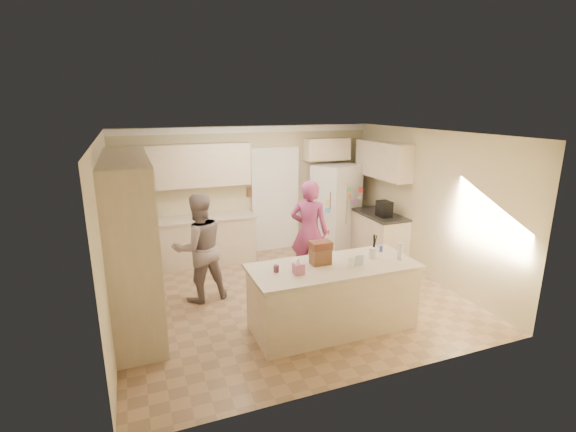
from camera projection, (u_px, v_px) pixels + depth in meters
name	position (u px, v px, depth m)	size (l,w,h in m)	color
floor	(290.00, 297.00, 6.77)	(5.20, 4.60, 0.02)	#9E7E5C
ceiling	(290.00, 133.00, 6.08)	(5.20, 4.60, 0.02)	white
wall_back	(249.00, 191.00, 8.50)	(5.20, 0.02, 2.60)	beige
wall_front	(370.00, 275.00, 4.34)	(5.20, 0.02, 2.60)	beige
wall_left	(107.00, 238.00, 5.52)	(0.02, 4.60, 2.60)	beige
wall_right	(428.00, 205.00, 7.33)	(0.02, 4.60, 2.60)	beige
crown_back	(248.00, 129.00, 8.14)	(5.20, 0.08, 0.12)	white
pantry_bank	(132.00, 240.00, 5.84)	(0.60, 2.60, 2.35)	beige
back_base_cab	(197.00, 242.00, 8.05)	(2.20, 0.60, 0.88)	beige
back_countertop	(196.00, 219.00, 7.92)	(2.24, 0.63, 0.04)	#C0B2A1
back_upper_cab	(192.00, 166.00, 7.78)	(2.20, 0.35, 0.80)	beige
doorway_opening	(275.00, 201.00, 8.73)	(0.90, 0.06, 2.10)	black
doorway_casing	(276.00, 201.00, 8.70)	(1.02, 0.03, 2.22)	white
wall_frame_upper	(250.00, 179.00, 8.41)	(0.15, 0.02, 0.20)	brown
wall_frame_lower	(251.00, 192.00, 8.48)	(0.15, 0.02, 0.20)	brown
refrigerator	(336.00, 207.00, 8.81)	(0.90, 0.70, 1.80)	white
fridge_seam	(344.00, 211.00, 8.49)	(0.01, 0.02, 1.78)	gray
fridge_dispenser	(335.00, 200.00, 8.34)	(0.22, 0.03, 0.35)	black
fridge_handle_l	(342.00, 204.00, 8.42)	(0.02, 0.02, 0.85)	silver
fridge_handle_r	(347.00, 204.00, 8.46)	(0.02, 0.02, 0.85)	silver
over_fridge_cab	(327.00, 149.00, 8.70)	(0.95, 0.35, 0.45)	beige
right_base_cab	(379.00, 237.00, 8.34)	(0.60, 1.20, 0.88)	beige
right_countertop	(380.00, 215.00, 8.22)	(0.63, 1.24, 0.04)	#2D2B28
right_upper_cab	(383.00, 160.00, 8.17)	(0.35, 1.50, 0.70)	beige
coffee_maker	(384.00, 209.00, 7.98)	(0.22, 0.28, 0.30)	black
island_base	(333.00, 298.00, 5.73)	(2.20, 0.90, 0.88)	beige
island_top	(334.00, 267.00, 5.61)	(2.28, 0.96, 0.05)	#C0B2A1
utensil_crock	(374.00, 253.00, 5.85)	(0.13, 0.13, 0.15)	white
tissue_box	(299.00, 268.00, 5.30)	(0.13, 0.13, 0.14)	#CC7298
tissue_plume	(299.00, 260.00, 5.27)	(0.08, 0.08, 0.08)	white
dollhouse_body	(320.00, 256.00, 5.61)	(0.26, 0.18, 0.22)	brown
dollhouse_roof	(321.00, 245.00, 5.57)	(0.28, 0.20, 0.10)	#592D1E
jam_jar	(276.00, 269.00, 5.36)	(0.07, 0.07, 0.09)	#59263F
greeting_card_a	(351.00, 263.00, 5.45)	(0.12, 0.01, 0.16)	white
greeting_card_b	(359.00, 260.00, 5.55)	(0.12, 0.01, 0.16)	silver
water_bottle	(400.00, 251.00, 5.76)	(0.07, 0.07, 0.24)	silver
shaker_salt	(377.00, 249.00, 6.07)	(0.05, 0.05, 0.09)	#4550AD
shaker_pepper	(381.00, 249.00, 6.09)	(0.05, 0.05, 0.09)	#4550AD
teen_boy	(199.00, 248.00, 6.45)	(0.84, 0.65, 1.73)	gray
teen_girl	(309.00, 232.00, 7.14)	(0.65, 0.43, 1.79)	#9D3886
fridge_magnets	(344.00, 211.00, 8.48)	(0.76, 0.02, 1.44)	tan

